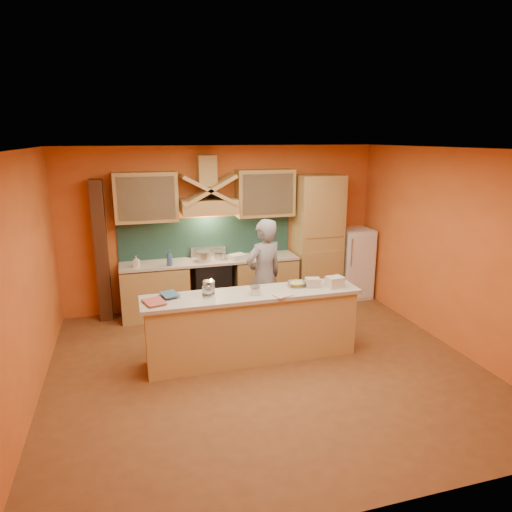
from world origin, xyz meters
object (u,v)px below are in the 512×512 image
object	(u,v)px
fridge	(353,263)
kitchen_scale	(255,291)
mixing_bowl	(297,284)
stove	(211,286)
person	(264,277)

from	to	relation	value
fridge	kitchen_scale	world-z (taller)	fridge
kitchen_scale	mixing_bowl	xyz separation A→B (m)	(0.64, 0.18, -0.02)
stove	person	bearing A→B (deg)	-60.70
mixing_bowl	fridge	bearing A→B (deg)	44.49
stove	mixing_bowl	size ratio (longest dim) A/B	3.68
fridge	kitchen_scale	size ratio (longest dim) A/B	11.46
person	kitchen_scale	xyz separation A→B (m)	(-0.39, -0.88, 0.10)
fridge	mixing_bowl	world-z (taller)	fridge
stove	fridge	bearing A→B (deg)	0.00
person	kitchen_scale	distance (m)	0.97
fridge	mixing_bowl	distance (m)	2.59
stove	fridge	world-z (taller)	fridge
person	mixing_bowl	bearing A→B (deg)	89.11
stove	kitchen_scale	xyz separation A→B (m)	(0.22, -1.98, 0.54)
person	mixing_bowl	world-z (taller)	person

